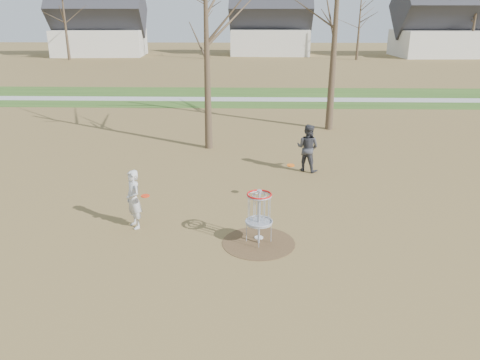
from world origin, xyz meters
The scene contains 11 objects.
ground centered at (0.00, 0.00, 0.00)m, with size 160.00×160.00×0.00m, color brown.
green_band centered at (0.00, 21.00, 0.01)m, with size 160.00×8.00×0.01m, color #2D5119.
footpath centered at (0.00, 20.00, 0.01)m, with size 160.00×1.50×0.01m, color #9E9E99.
dirt_circle centered at (0.00, 0.00, 0.01)m, with size 1.80×1.80×0.01m, color #47331E.
player_standing centered at (-3.24, 0.83, 0.78)m, with size 0.57×0.37×1.56m, color #BEBEBE.
player_throwing centered at (1.76, 5.62, 0.84)m, with size 0.82×0.64×1.69m, color #37383D.
disc_grounded centered at (0.01, 0.25, 0.02)m, with size 0.22×0.22×0.02m, color silver.
discs_in_play centered at (-0.88, 1.57, 1.10)m, with size 4.00×2.15×0.25m.
disc_golf_basket centered at (0.00, 0.00, 0.91)m, with size 0.64×0.64×1.35m.
bare_trees centered at (1.78, 35.79, 5.35)m, with size 52.62×44.98×9.00m.
houses_row centered at (4.32, 52.56, 3.52)m, with size 56.51×10.01×7.26m.
Camera 1 is at (-0.16, -10.28, 5.34)m, focal length 35.00 mm.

